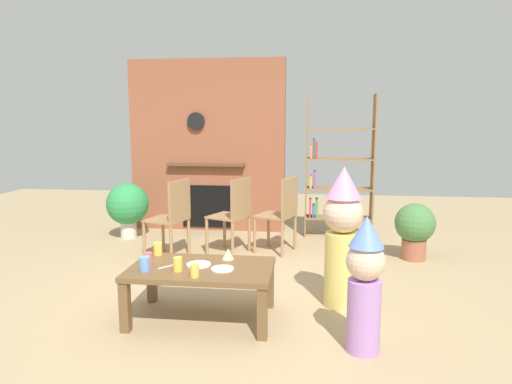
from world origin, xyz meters
TOP-DOWN VIEW (x-y plane):
  - ground_plane at (0.00, 0.00)m, footprint 12.00×12.00m
  - brick_fireplace_feature at (-0.80, 2.60)m, footprint 2.20×0.28m
  - bookshelf at (0.97, 2.40)m, footprint 0.90×0.28m
  - coffee_table at (-0.18, -0.40)m, footprint 1.11×0.66m
  - paper_cup_near_left at (-0.60, -0.42)m, footprint 0.06×0.06m
  - paper_cup_near_right at (-0.62, -0.14)m, footprint 0.07×0.07m
  - paper_cup_center at (-0.17, -0.64)m, footprint 0.07×0.07m
  - paper_cup_far_left at (-0.33, -0.53)m, footprint 0.07×0.07m
  - paper_cup_far_right at (-0.58, -0.55)m, footprint 0.08×0.08m
  - paper_plate_front at (-0.21, -0.37)m, footprint 0.19×0.19m
  - paper_plate_rear at (-0.01, -0.45)m, footprint 0.17×0.17m
  - birthday_cake_slice at (-0.01, -0.18)m, footprint 0.10×0.10m
  - table_fork at (-0.45, -0.44)m, footprint 0.11×0.13m
  - child_with_cone_hat at (1.02, -0.77)m, footprint 0.26×0.26m
  - child_in_pink at (0.92, -0.01)m, footprint 0.33×0.33m
  - dining_chair_left at (-0.88, 1.14)m, footprint 0.50×0.50m
  - dining_chair_middle at (-0.22, 1.39)m, footprint 0.53×0.53m
  - dining_chair_right at (0.33, 1.51)m, footprint 0.52×0.52m
  - potted_plant_tall at (1.82, 1.41)m, footprint 0.44×0.44m
  - potted_plant_short at (-1.76, 1.96)m, footprint 0.55×0.55m

SIDE VIEW (x-z plane):
  - ground_plane at x=0.00m, z-range 0.00..0.00m
  - coffee_table at x=-0.18m, z-range 0.15..0.57m
  - potted_plant_tall at x=1.82m, z-range 0.05..0.69m
  - table_fork at x=-0.45m, z-range 0.43..0.43m
  - paper_plate_front at x=-0.21m, z-range 0.43..0.44m
  - paper_plate_rear at x=-0.01m, z-range 0.43..0.44m
  - potted_plant_short at x=-1.76m, z-range 0.07..0.81m
  - birthday_cake_slice at x=-0.01m, z-range 0.43..0.51m
  - paper_cup_center at x=-0.17m, z-range 0.43..0.52m
  - paper_cup_near_left at x=-0.60m, z-range 0.43..0.53m
  - paper_cup_near_right at x=-0.62m, z-range 0.43..0.53m
  - paper_cup_far_left at x=-0.33m, z-range 0.43..0.53m
  - paper_cup_far_right at x=-0.58m, z-range 0.43..0.53m
  - child_with_cone_hat at x=1.02m, z-range 0.03..0.96m
  - dining_chair_left at x=-0.88m, z-range 0.06..0.96m
  - dining_chair_middle at x=-0.22m, z-range 0.06..0.96m
  - dining_chair_right at x=0.33m, z-range 0.06..0.96m
  - child_in_pink at x=0.92m, z-range 0.03..1.22m
  - bookshelf at x=0.97m, z-range -0.08..1.82m
  - brick_fireplace_feature at x=-0.80m, z-range -0.01..2.39m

